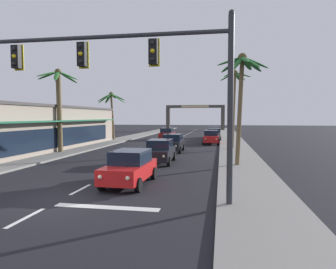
# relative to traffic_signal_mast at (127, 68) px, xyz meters

# --- Properties ---
(ground_plane) EXTENTS (220.00, 220.00, 0.00)m
(ground_plane) POSITION_rel_traffic_signal_mast_xyz_m (-2.77, -0.16, -5.19)
(ground_plane) COLOR black
(sidewalk_right) EXTENTS (3.20, 110.00, 0.14)m
(sidewalk_right) POSITION_rel_traffic_signal_mast_xyz_m (5.03, 19.84, -5.12)
(sidewalk_right) COLOR gray
(sidewalk_right) RESTS_ON ground
(sidewalk_left) EXTENTS (3.20, 110.00, 0.14)m
(sidewalk_left) POSITION_rel_traffic_signal_mast_xyz_m (-10.57, 19.84, -5.12)
(sidewalk_left) COLOR gray
(sidewalk_left) RESTS_ON ground
(lane_markings) EXTENTS (4.28, 89.14, 0.01)m
(lane_markings) POSITION_rel_traffic_signal_mast_xyz_m (-2.35, 20.35, -5.19)
(lane_markings) COLOR silver
(lane_markings) RESTS_ON ground
(traffic_signal_mast) EXTENTS (11.76, 0.41, 7.14)m
(traffic_signal_mast) POSITION_rel_traffic_signal_mast_xyz_m (0.00, 0.00, 0.00)
(traffic_signal_mast) COLOR #2D2D33
(traffic_signal_mast) RESTS_ON ground
(sedan_lead_at_stop_bar) EXTENTS (2.02, 4.48, 1.68)m
(sedan_lead_at_stop_bar) POSITION_rel_traffic_signal_mast_xyz_m (-0.86, 3.11, -4.34)
(sedan_lead_at_stop_bar) COLOR red
(sedan_lead_at_stop_bar) RESTS_ON ground
(sedan_third_in_queue) EXTENTS (2.05, 4.49, 1.68)m
(sedan_third_in_queue) POSITION_rel_traffic_signal_mast_xyz_m (-0.79, 10.18, -4.34)
(sedan_third_in_queue) COLOR black
(sedan_third_in_queue) RESTS_ON ground
(sedan_fifth_in_queue) EXTENTS (1.97, 4.46, 1.68)m
(sedan_fifth_in_queue) POSITION_rel_traffic_signal_mast_xyz_m (-0.98, 17.24, -4.34)
(sedan_fifth_in_queue) COLOR black
(sedan_fifth_in_queue) RESTS_ON ground
(sedan_oncoming_far) EXTENTS (1.96, 4.46, 1.68)m
(sedan_oncoming_far) POSITION_rel_traffic_signal_mast_xyz_m (-4.26, 32.50, -4.34)
(sedan_oncoming_far) COLOR maroon
(sedan_oncoming_far) RESTS_ON ground
(sedan_parked_nearest_kerb) EXTENTS (2.03, 4.48, 1.68)m
(sedan_parked_nearest_kerb) POSITION_rel_traffic_signal_mast_xyz_m (2.35, 26.04, -4.34)
(sedan_parked_nearest_kerb) COLOR red
(sedan_parked_nearest_kerb) RESTS_ON ground
(sedan_parked_mid_kerb) EXTENTS (1.97, 4.46, 1.68)m
(sedan_parked_mid_kerb) POSITION_rel_traffic_signal_mast_xyz_m (2.34, 37.00, -4.34)
(sedan_parked_mid_kerb) COLOR #4C515B
(sedan_parked_mid_kerb) RESTS_ON ground
(sedan_parked_far_kerb) EXTENTS (2.05, 4.49, 1.68)m
(sedan_parked_far_kerb) POSITION_rel_traffic_signal_mast_xyz_m (2.55, 31.71, -4.34)
(sedan_parked_far_kerb) COLOR #4C515B
(sedan_parked_far_kerb) RESTS_ON ground
(palm_left_second) EXTENTS (4.28, 4.01, 7.67)m
(palm_left_second) POSITION_rel_traffic_signal_mast_xyz_m (-11.00, 14.29, -0.11)
(palm_left_second) COLOR brown
(palm_left_second) RESTS_ON ground
(palm_left_third) EXTENTS (4.15, 4.69, 6.78)m
(palm_left_third) POSITION_rel_traffic_signal_mast_xyz_m (-11.51, 29.18, 0.08)
(palm_left_third) COLOR brown
(palm_left_third) RESTS_ON ground
(palm_right_second) EXTENTS (3.38, 3.43, 7.49)m
(palm_right_second) POSITION_rel_traffic_signal_mast_xyz_m (4.85, 9.32, 0.56)
(palm_right_second) COLOR brown
(palm_right_second) RESTS_ON ground
(palm_right_third) EXTENTS (3.08, 2.74, 8.01)m
(palm_right_third) POSITION_rel_traffic_signal_mast_xyz_m (4.81, 20.05, 0.41)
(palm_right_third) COLOR brown
(palm_right_third) RESTS_ON ground
(storefront_strip_left) EXTENTS (9.03, 24.83, 4.44)m
(storefront_strip_left) POSITION_rel_traffic_signal_mast_xyz_m (-15.23, 16.29, -2.97)
(storefront_strip_left) COLOR gray
(storefront_strip_left) RESTS_ON ground
(town_gateway_arch) EXTENTS (14.32, 0.90, 6.17)m
(town_gateway_arch) POSITION_rel_traffic_signal_mast_xyz_m (-2.77, 63.21, -1.17)
(town_gateway_arch) COLOR #423D38
(town_gateway_arch) RESTS_ON ground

